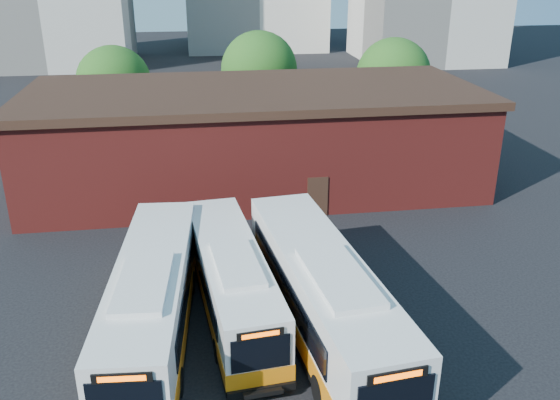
{
  "coord_description": "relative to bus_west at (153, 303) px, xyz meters",
  "views": [
    {
      "loc": [
        -3.84,
        -17.06,
        14.02
      ],
      "look_at": [
        -0.14,
        7.63,
        3.77
      ],
      "focal_mm": 38.0,
      "sensor_mm": 36.0,
      "label": 1
    }
  ],
  "objects": [
    {
      "name": "transit_worker",
      "position": [
        8.06,
        -4.43,
        -0.71
      ],
      "size": [
        0.5,
        0.69,
        1.73
      ],
      "primitive_type": "imported",
      "rotation": [
        0.0,
        0.0,
        1.72
      ],
      "color": "black",
      "rests_on": "ground"
    },
    {
      "name": "bus_midwest",
      "position": [
        3.17,
        1.33,
        -0.14
      ],
      "size": [
        3.53,
        11.78,
        3.17
      ],
      "rotation": [
        0.0,
        0.0,
        0.1
      ],
      "color": "silver",
      "rests_on": "ground"
    },
    {
      "name": "bus_mideast",
      "position": [
        6.54,
        -0.91,
        0.11
      ],
      "size": [
        4.22,
        13.81,
        3.71
      ],
      "rotation": [
        0.0,
        0.0,
        0.11
      ],
      "color": "silver",
      "rests_on": "ground"
    },
    {
      "name": "tree_east",
      "position": [
        18.81,
        27.8,
        3.25
      ],
      "size": [
        6.24,
        6.24,
        7.96
      ],
      "color": "#382314",
      "rests_on": "ground"
    },
    {
      "name": "bus_west",
      "position": [
        0.0,
        0.0,
        0.0
      ],
      "size": [
        3.58,
        12.91,
        3.48
      ],
      "rotation": [
        0.0,
        0.0,
        -0.08
      ],
      "color": "silver",
      "rests_on": "ground"
    },
    {
      "name": "tree_mid",
      "position": [
        7.81,
        30.8,
        3.5
      ],
      "size": [
        6.56,
        6.56,
        8.36
      ],
      "color": "#382314",
      "rests_on": "ground"
    },
    {
      "name": "depot_building",
      "position": [
        5.81,
        16.8,
        1.68
      ],
      "size": [
        28.6,
        12.6,
        6.4
      ],
      "color": "maroon",
      "rests_on": "ground"
    },
    {
      "name": "tree_west",
      "position": [
        -4.19,
        28.8,
        3.07
      ],
      "size": [
        6.0,
        6.0,
        7.65
      ],
      "color": "#382314",
      "rests_on": "ground"
    },
    {
      "name": "ground",
      "position": [
        5.81,
        -3.2,
        -1.58
      ],
      "size": [
        220.0,
        220.0,
        0.0
      ],
      "primitive_type": "plane",
      "color": "black"
    }
  ]
}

